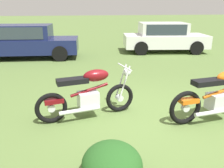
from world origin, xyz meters
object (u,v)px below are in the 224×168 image
object	(u,v)px
motorcycle_maroon	(88,94)
shrub_low	(112,164)
car_navy	(25,40)
motorcycle_orange	(219,96)
car_white	(164,36)

from	to	relation	value
motorcycle_maroon	shrub_low	world-z (taller)	motorcycle_maroon
car_navy	shrub_low	distance (m)	8.59
motorcycle_orange	shrub_low	distance (m)	2.75
car_navy	motorcycle_maroon	bearing A→B (deg)	-66.03
shrub_low	car_navy	bearing A→B (deg)	105.51
motorcycle_maroon	motorcycle_orange	xyz separation A→B (m)	(2.51, -0.58, 0.00)
car_white	shrub_low	world-z (taller)	car_white
car_white	car_navy	bearing A→B (deg)	-169.16
motorcycle_orange	car_white	bearing A→B (deg)	68.80
motorcycle_maroon	shrub_low	xyz separation A→B (m)	(0.12, -1.90, -0.25)
car_navy	motorcycle_orange	bearing A→B (deg)	-50.83
motorcycle_maroon	motorcycle_orange	world-z (taller)	same
motorcycle_orange	motorcycle_maroon	bearing A→B (deg)	160.27
motorcycle_orange	car_white	size ratio (longest dim) A/B	0.50
motorcycle_orange	car_white	world-z (taller)	car_white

